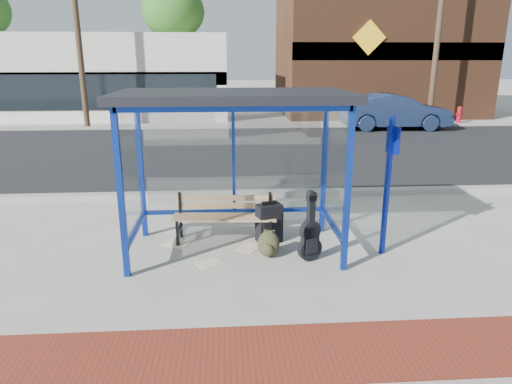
{
  "coord_description": "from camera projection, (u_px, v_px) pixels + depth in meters",
  "views": [
    {
      "loc": [
        -0.13,
        -6.53,
        2.86
      ],
      "look_at": [
        0.33,
        0.2,
        0.89
      ],
      "focal_mm": 32.0,
      "sensor_mm": 36.0,
      "label": 1
    }
  ],
  "objects": [
    {
      "name": "tree_right",
      "position": [
        433.0,
        14.0,
        27.42
      ],
      "size": [
        3.6,
        3.6,
        7.03
      ],
      "color": "#4C3826",
      "rests_on": "ground"
    },
    {
      "name": "guitar_bag",
      "position": [
        310.0,
        237.0,
        6.63
      ],
      "size": [
        0.38,
        0.23,
        1.0
      ],
      "rotation": [
        0.0,
        0.0,
        0.38
      ],
      "color": "black",
      "rests_on": "ground"
    },
    {
      "name": "newspaper_b",
      "position": [
        209.0,
        263.0,
        6.62
      ],
      "size": [
        0.47,
        0.43,
        0.01
      ],
      "primitive_type": "cube",
      "rotation": [
        0.0,
        0.0,
        0.48
      ],
      "color": "white",
      "rests_on": "ground"
    },
    {
      "name": "bus_shelter",
      "position": [
        234.0,
        116.0,
        6.55
      ],
      "size": [
        3.3,
        1.8,
        2.42
      ],
      "color": "navy",
      "rests_on": "ground"
    },
    {
      "name": "backpack",
      "position": [
        268.0,
        245.0,
        6.82
      ],
      "size": [
        0.38,
        0.35,
        0.4
      ],
      "rotation": [
        0.0,
        0.0,
        -0.23
      ],
      "color": "#2C2D19",
      "rests_on": "ground"
    },
    {
      "name": "curb_far",
      "position": [
        228.0,
        127.0,
        19.59
      ],
      "size": [
        60.0,
        0.25,
        0.12
      ],
      "primitive_type": "cube",
      "color": "gray",
      "rests_on": "ground"
    },
    {
      "name": "curb_near",
      "position": [
        232.0,
        194.0,
        9.82
      ],
      "size": [
        60.0,
        0.25,
        0.12
      ],
      "primitive_type": "cube",
      "color": "gray",
      "rests_on": "ground"
    },
    {
      "name": "newspaper_c",
      "position": [
        248.0,
        248.0,
        7.15
      ],
      "size": [
        0.43,
        0.45,
        0.01
      ],
      "primitive_type": "cube",
      "rotation": [
        0.0,
        0.0,
        1.02
      ],
      "color": "white",
      "rests_on": "ground"
    },
    {
      "name": "bench",
      "position": [
        225.0,
        214.0,
        7.37
      ],
      "size": [
        1.68,
        0.51,
        0.78
      ],
      "rotation": [
        0.0,
        0.0,
        -0.07
      ],
      "color": "black",
      "rests_on": "ground"
    },
    {
      "name": "fire_hydrant",
      "position": [
        459.0,
        114.0,
        21.04
      ],
      "size": [
        0.35,
        0.23,
        0.77
      ],
      "rotation": [
        0.0,
        0.0,
        0.35
      ],
      "color": "#B10C1B",
      "rests_on": "ground"
    },
    {
      "name": "newspaper_a",
      "position": [
        177.0,
        244.0,
        7.33
      ],
      "size": [
        0.48,
        0.44,
        0.01
      ],
      "primitive_type": "cube",
      "rotation": [
        0.0,
        0.0,
        -0.42
      ],
      "color": "white",
      "rests_on": "ground"
    },
    {
      "name": "storefront_white",
      "position": [
        49.0,
        77.0,
        23.14
      ],
      "size": [
        18.0,
        6.04,
        4.0
      ],
      "color": "silver",
      "rests_on": "ground"
    },
    {
      "name": "brick_paver_strip",
      "position": [
        242.0,
        355.0,
        4.57
      ],
      "size": [
        60.0,
        1.0,
        0.01
      ],
      "primitive_type": "cube",
      "color": "maroon",
      "rests_on": "ground"
    },
    {
      "name": "utility_pole_west",
      "position": [
        77.0,
        27.0,
        18.36
      ],
      "size": [
        1.6,
        0.24,
        8.0
      ],
      "color": "#4C3826",
      "rests_on": "ground"
    },
    {
      "name": "tree_mid",
      "position": [
        173.0,
        12.0,
        26.41
      ],
      "size": [
        3.6,
        3.6,
        7.03
      ],
      "color": "#4C3826",
      "rests_on": "ground"
    },
    {
      "name": "far_sidewalk",
      "position": [
        228.0,
        122.0,
        21.43
      ],
      "size": [
        60.0,
        4.0,
        0.01
      ],
      "primitive_type": "cube",
      "color": "#B2ADA0",
      "rests_on": "ground"
    },
    {
      "name": "suitcase",
      "position": [
        269.0,
        223.0,
        7.34
      ],
      "size": [
        0.45,
        0.36,
        0.69
      ],
      "rotation": [
        0.0,
        0.0,
        0.33
      ],
      "color": "black",
      "rests_on": "ground"
    },
    {
      "name": "utility_pole_east",
      "position": [
        439.0,
        28.0,
        19.33
      ],
      "size": [
        1.6,
        0.24,
        8.0
      ],
      "color": "#4C3826",
      "rests_on": "ground"
    },
    {
      "name": "street_asphalt",
      "position": [
        230.0,
        151.0,
        14.73
      ],
      "size": [
        60.0,
        10.0,
        0.0
      ],
      "primitive_type": "cube",
      "color": "black",
      "rests_on": "ground"
    },
    {
      "name": "parked_car",
      "position": [
        395.0,
        112.0,
        19.09
      ],
      "size": [
        4.52,
        1.68,
        1.48
      ],
      "primitive_type": "imported",
      "rotation": [
        0.0,
        0.0,
        1.54
      ],
      "color": "#1B2A4E",
      "rests_on": "ground"
    },
    {
      "name": "storefront_brown",
      "position": [
        376.0,
        52.0,
        24.4
      ],
      "size": [
        10.0,
        7.08,
        6.4
      ],
      "color": "#59331E",
      "rests_on": "ground"
    },
    {
      "name": "ground",
      "position": [
        236.0,
        251.0,
        7.06
      ],
      "size": [
        120.0,
        120.0,
        0.0
      ],
      "primitive_type": "plane",
      "color": "#B2ADA0",
      "rests_on": "ground"
    },
    {
      "name": "sign_post",
      "position": [
        388.0,
        179.0,
        6.65
      ],
      "size": [
        0.13,
        0.25,
        2.09
      ],
      "rotation": [
        0.0,
        0.0,
        0.39
      ],
      "color": "navy",
      "rests_on": "ground"
    }
  ]
}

